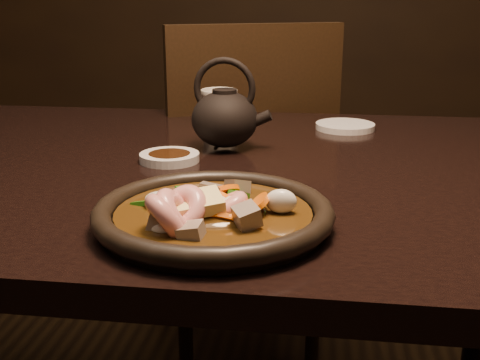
# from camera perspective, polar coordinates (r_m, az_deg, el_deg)

# --- Properties ---
(table) EXTENTS (1.60, 0.90, 0.75)m
(table) POSITION_cam_1_polar(r_m,az_deg,el_deg) (1.07, -10.68, -1.97)
(table) COLOR black
(table) RESTS_ON floor
(chair) EXTENTS (0.60, 0.60, 0.95)m
(chair) POSITION_cam_1_polar(r_m,az_deg,el_deg) (1.62, -0.02, -0.66)
(chair) COLOR black
(chair) RESTS_ON floor
(plate) EXTENTS (0.29, 0.29, 0.03)m
(plate) POSITION_cam_1_polar(r_m,az_deg,el_deg) (0.73, -2.53, -3.31)
(plate) COLOR black
(plate) RESTS_ON table
(stirfry) EXTENTS (0.21, 0.20, 0.07)m
(stirfry) POSITION_cam_1_polar(r_m,az_deg,el_deg) (0.71, -3.17, -3.07)
(stirfry) COLOR #362009
(stirfry) RESTS_ON plate
(soy_dish) EXTENTS (0.10, 0.10, 0.01)m
(soy_dish) POSITION_cam_1_polar(r_m,az_deg,el_deg) (1.01, -6.70, 2.15)
(soy_dish) COLOR silver
(soy_dish) RESTS_ON table
(saucer_right) EXTENTS (0.12, 0.12, 0.01)m
(saucer_right) POSITION_cam_1_polar(r_m,az_deg,el_deg) (1.27, 9.94, 5.04)
(saucer_right) COLOR silver
(saucer_right) RESTS_ON table
(tea_cup) EXTENTS (0.09, 0.09, 0.08)m
(tea_cup) POSITION_cam_1_polar(r_m,az_deg,el_deg) (1.30, -1.99, 7.11)
(tea_cup) COLOR beige
(tea_cup) RESTS_ON table
(chopsticks) EXTENTS (0.02, 0.23, 0.01)m
(chopsticks) POSITION_cam_1_polar(r_m,az_deg,el_deg) (1.21, -1.02, 4.63)
(chopsticks) COLOR tan
(chopsticks) RESTS_ON table
(teapot) EXTENTS (0.15, 0.12, 0.16)m
(teapot) POSITION_cam_1_polar(r_m,az_deg,el_deg) (1.08, -1.43, 6.09)
(teapot) COLOR black
(teapot) RESTS_ON table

